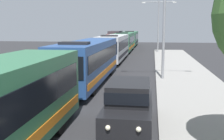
# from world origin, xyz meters

# --- Properties ---
(bus_second_in_line) EXTENTS (2.58, 12.21, 3.21)m
(bus_second_in_line) POSITION_xyz_m (-1.30, 25.94, 1.69)
(bus_second_in_line) COLOR #284C8C
(bus_second_in_line) RESTS_ON ground_plane
(bus_middle) EXTENTS (2.58, 11.77, 3.21)m
(bus_middle) POSITION_xyz_m (-1.30, 39.32, 1.69)
(bus_middle) COLOR silver
(bus_middle) RESTS_ON ground_plane
(bus_fourth_in_line) EXTENTS (2.58, 11.92, 3.21)m
(bus_fourth_in_line) POSITION_xyz_m (-1.30, 52.06, 1.69)
(bus_fourth_in_line) COLOR #33724C
(bus_fourth_in_line) RESTS_ON ground_plane
(bus_rear) EXTENTS (2.58, 10.69, 3.21)m
(bus_rear) POSITION_xyz_m (-1.30, 65.20, 1.69)
(bus_rear) COLOR #33724C
(bus_rear) RESTS_ON ground_plane
(white_suv) EXTENTS (1.86, 4.53, 1.90)m
(white_suv) POSITION_xyz_m (2.40, 17.18, 1.03)
(white_suv) COLOR black
(white_suv) RESTS_ON ground_plane
(box_truck_oncoming) EXTENTS (2.35, 8.36, 3.15)m
(box_truck_oncoming) POSITION_xyz_m (-4.60, 64.70, 1.72)
(box_truck_oncoming) COLOR maroon
(box_truck_oncoming) RESTS_ON ground_plane
(streetlamp_mid) EXTENTS (6.32, 0.28, 7.53)m
(streetlamp_mid) POSITION_xyz_m (4.10, 27.68, 4.84)
(streetlamp_mid) COLOR gray
(streetlamp_mid) RESTS_ON sidewalk
(streetlamp_far) EXTENTS (5.25, 0.28, 7.87)m
(streetlamp_far) POSITION_xyz_m (4.10, 50.83, 4.96)
(streetlamp_far) COLOR gray
(streetlamp_far) RESTS_ON sidewalk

